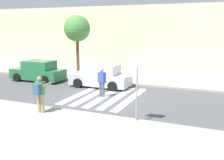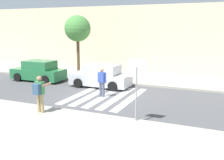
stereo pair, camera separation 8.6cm
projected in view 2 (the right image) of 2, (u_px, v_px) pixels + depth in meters
ground_plane at (104, 97)px, 15.48m from camera, size 120.00×120.00×0.00m
sidewalk_near at (35, 135)px, 9.89m from camera, size 60.00×6.00×0.14m
sidewalk_far at (136, 78)px, 20.87m from camera, size 60.00×4.80×0.14m
building_facade_far at (151, 39)px, 24.25m from camera, size 56.00×4.00×5.88m
crosswalk_stripe_0 at (82, 93)px, 16.28m from camera, size 0.44×5.20×0.01m
crosswalk_stripe_1 at (94, 95)px, 15.97m from camera, size 0.44×5.20×0.01m
crosswalk_stripe_2 at (105, 96)px, 15.66m from camera, size 0.44×5.20×0.01m
crosswalk_stripe_3 at (118, 97)px, 15.35m from camera, size 0.44×5.20×0.01m
crosswalk_stripe_4 at (131, 99)px, 15.04m from camera, size 0.44×5.20×0.01m
stop_sign at (137, 76)px, 10.82m from camera, size 0.76×0.08×2.64m
photographer_with_backpack at (40, 91)px, 12.02m from camera, size 0.59×0.85×1.72m
pedestrian_crossing at (102, 81)px, 15.27m from camera, size 0.58×0.28×1.72m
parked_car_green at (39, 71)px, 19.95m from camera, size 4.10×1.92×1.55m
parked_car_silver at (101, 76)px, 17.91m from camera, size 4.10×1.92×1.55m
street_tree_west at (78, 29)px, 20.45m from camera, size 2.05×2.05×4.80m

